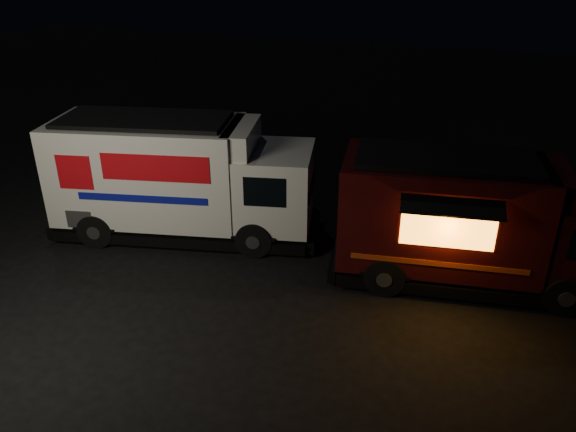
% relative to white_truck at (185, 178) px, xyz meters
% --- Properties ---
extents(ground, '(80.00, 80.00, 0.00)m').
position_rel_white_truck_xyz_m(ground, '(2.03, -3.07, -1.77)').
color(ground, black).
rests_on(ground, ground).
extents(white_truck, '(8.22, 4.55, 3.54)m').
position_rel_white_truck_xyz_m(white_truck, '(0.00, 0.00, 0.00)').
color(white_truck, white).
rests_on(white_truck, ground).
extents(red_truck, '(7.50, 3.85, 3.33)m').
position_rel_white_truck_xyz_m(red_truck, '(8.16, 0.41, -0.11)').
color(red_truck, '#34090C').
rests_on(red_truck, ground).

